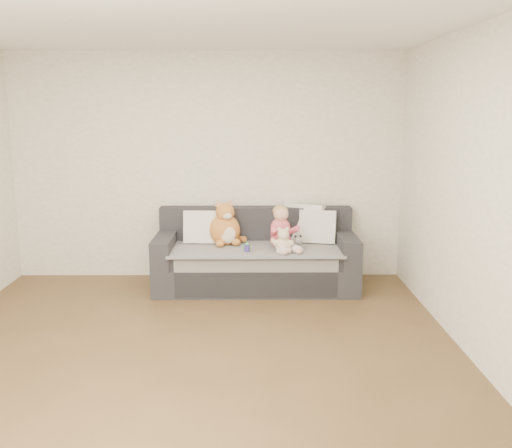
{
  "coord_description": "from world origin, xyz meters",
  "views": [
    {
      "loc": [
        0.52,
        -4.09,
        1.95
      ],
      "look_at": [
        0.56,
        1.87,
        0.75
      ],
      "focal_mm": 40.0,
      "sensor_mm": 36.0,
      "label": 1
    }
  ],
  "objects": [
    {
      "name": "sofa",
      "position": [
        0.56,
        2.06,
        0.31
      ],
      "size": [
        2.2,
        0.94,
        0.85
      ],
      "color": "#232428",
      "rests_on": "ground"
    },
    {
      "name": "cushion_left",
      "position": [
        -0.05,
        2.18,
        0.66
      ],
      "size": [
        0.4,
        0.19,
        0.38
      ],
      "rotation": [
        0.0,
        0.0,
        -0.02
      ],
      "color": "silver",
      "rests_on": "sofa"
    },
    {
      "name": "room_shell",
      "position": [
        0.0,
        0.42,
        1.3
      ],
      "size": [
        5.0,
        5.0,
        5.0
      ],
      "color": "brown",
      "rests_on": "ground"
    },
    {
      "name": "plush_cat",
      "position": [
        0.21,
        2.12,
        0.66
      ],
      "size": [
        0.42,
        0.41,
        0.53
      ],
      "rotation": [
        0.0,
        0.0,
        0.32
      ],
      "color": "#A67224",
      "rests_on": "sofa"
    },
    {
      "name": "cushion_right_back",
      "position": [
        1.11,
        2.31,
        0.68
      ],
      "size": [
        0.5,
        0.38,
        0.43
      ],
      "rotation": [
        0.0,
        0.0,
        -0.44
      ],
      "color": "silver",
      "rests_on": "sofa"
    },
    {
      "name": "toddler",
      "position": [
        0.83,
        1.91,
        0.67
      ],
      "size": [
        0.33,
        0.49,
        0.48
      ],
      "rotation": [
        0.0,
        0.0,
        0.31
      ],
      "color": "#E3507E",
      "rests_on": "sofa"
    },
    {
      "name": "sippy_cup",
      "position": [
        0.46,
        1.76,
        0.53
      ],
      "size": [
        0.1,
        0.06,
        0.1
      ],
      "rotation": [
        0.0,
        0.0,
        0.09
      ],
      "color": "#3D3186",
      "rests_on": "sofa"
    },
    {
      "name": "teddy_bear",
      "position": [
        0.84,
        1.72,
        0.58
      ],
      "size": [
        0.22,
        0.17,
        0.28
      ],
      "rotation": [
        0.0,
        0.0,
        0.11
      ],
      "color": "#CEBB8E",
      "rests_on": "sofa"
    },
    {
      "name": "plush_cow",
      "position": [
        0.99,
        1.87,
        0.54
      ],
      "size": [
        0.14,
        0.21,
        0.17
      ],
      "rotation": [
        0.0,
        0.0,
        0.23
      ],
      "color": "white",
      "rests_on": "sofa"
    },
    {
      "name": "cushion_right_front",
      "position": [
        1.25,
        2.18,
        0.66
      ],
      "size": [
        0.43,
        0.26,
        0.38
      ],
      "rotation": [
        0.0,
        0.0,
        -0.19
      ],
      "color": "silver",
      "rests_on": "sofa"
    }
  ]
}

